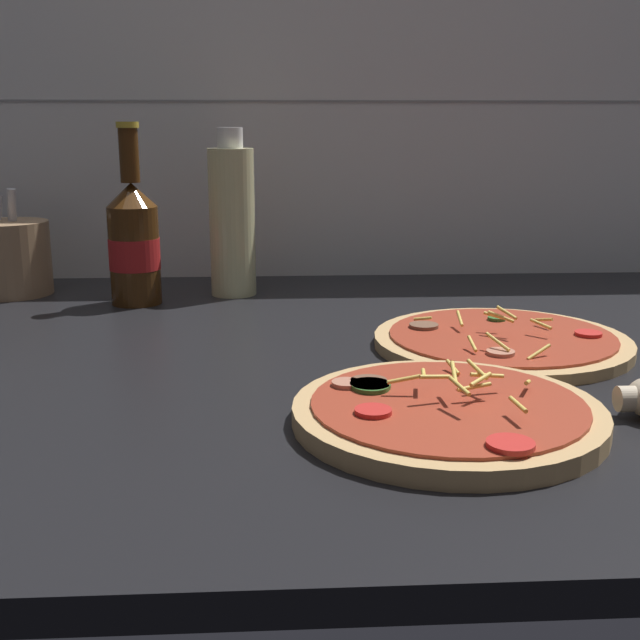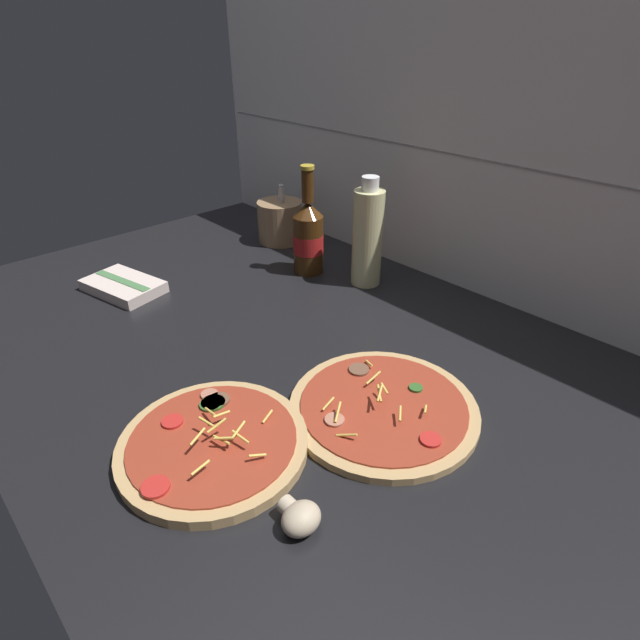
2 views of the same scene
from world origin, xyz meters
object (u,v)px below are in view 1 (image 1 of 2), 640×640
(pizza_near, at_px, (447,413))
(pizza_far, at_px, (501,341))
(oil_bottle, at_px, (232,219))
(utensil_crock, at_px, (10,257))
(beer_bottle, at_px, (134,241))

(pizza_near, bearing_deg, pizza_far, 64.18)
(oil_bottle, height_order, utensil_crock, oil_bottle)
(pizza_near, relative_size, utensil_crock, 1.70)
(beer_bottle, distance_m, oil_bottle, 0.14)
(pizza_far, height_order, beer_bottle, beer_bottle)
(pizza_far, xyz_separation_m, beer_bottle, (-0.44, 0.25, 0.08))
(pizza_near, distance_m, oil_bottle, 0.57)
(utensil_crock, bearing_deg, pizza_near, -46.37)
(pizza_far, bearing_deg, utensil_crock, 153.04)
(oil_bottle, bearing_deg, pizza_near, -69.24)
(pizza_near, distance_m, pizza_far, 0.25)
(beer_bottle, height_order, oil_bottle, beer_bottle)
(pizza_far, distance_m, oil_bottle, 0.44)
(pizza_near, xyz_separation_m, pizza_far, (0.11, 0.23, -0.00))
(pizza_near, bearing_deg, oil_bottle, 110.76)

